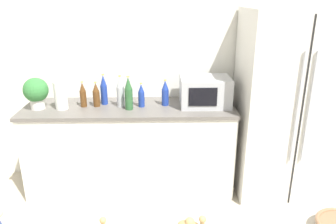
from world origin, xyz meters
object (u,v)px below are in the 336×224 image
Objects in this scene: refrigerator at (286,105)px; back_bottle_3 at (96,95)px; microwave at (205,91)px; back_bottle_0 at (104,90)px; potted_plant at (36,92)px; back_bottle_5 at (141,96)px; paper_towel_roll at (61,95)px; back_bottle_2 at (165,93)px; back_bottle_1 at (129,94)px; back_bottle_4 at (120,92)px; back_bottle_6 at (83,95)px.

refrigerator reaches higher than back_bottle_3.
back_bottle_3 is (-1.06, -0.01, -0.02)m from microwave.
back_bottle_0 is (-0.99, 0.06, 0.00)m from microwave.
potted_plant is 1.27× the size of back_bottle_5.
potted_plant is at bearing -168.71° from back_bottle_0.
microwave is 1.98× the size of back_bottle_3.
paper_towel_roll is at bearing -160.58° from back_bottle_0.
back_bottle_2 is (1.22, 0.08, -0.05)m from potted_plant.
back_bottle_3 is (-1.84, 0.07, 0.10)m from refrigerator.
potted_plant is 0.94× the size of back_bottle_1.
back_bottle_5 is (-0.62, -0.03, -0.03)m from microwave.
back_bottle_4 is 0.36m from back_bottle_6.
potted_plant reaches higher than back_bottle_6.
microwave is 1.87× the size of back_bottle_2.
microwave is (1.37, 0.08, 0.01)m from paper_towel_roll.
back_bottle_5 is (-0.23, -0.04, -0.01)m from back_bottle_2.
microwave reaches higher than back_bottle_3.
paper_towel_roll is 0.41m from back_bottle_0.
paper_towel_roll is 1.38m from microwave.
back_bottle_0 is at bearing 20.85° from back_bottle_6.
refrigerator is 1.18m from back_bottle_2.
potted_plant is at bearing 179.65° from refrigerator.
refrigerator is at bearing -5.77° from microwave.
refrigerator reaches higher than back_bottle_4.
refrigerator reaches higher than potted_plant.
potted_plant is at bearing -176.44° from back_bottle_2.
back_bottle_4 reaches higher than paper_towel_roll.
back_bottle_6 is at bearing 18.00° from paper_towel_roll.
paper_towel_roll reaches higher than back_bottle_5.
back_bottle_4 reaches higher than back_bottle_0.
back_bottle_5 is (0.20, -0.01, -0.04)m from back_bottle_4.
back_bottle_0 is 0.19m from back_bottle_4.
potted_plant is 0.87m from back_bottle_1.
paper_towel_roll is at bearing -167.57° from back_bottle_3.
refrigerator reaches higher than back_bottle_1.
back_bottle_5 is at bearing -13.14° from back_bottle_0.
potted_plant is at bearing -173.24° from back_bottle_6.
refrigerator is at bearing -1.89° from back_bottle_6.
back_bottle_2 is 1.09× the size of back_bottle_5.
microwave is at bearing 1.62° from back_bottle_4.
refrigerator is 2.16m from paper_towel_roll.
back_bottle_0 reaches higher than microwave.
potted_plant is at bearing -174.00° from back_bottle_3.
back_bottle_3 is 0.24m from back_bottle_4.
back_bottle_5 is 0.94× the size of back_bottle_6.
back_bottle_5 is at bearing 33.50° from back_bottle_1.
back_bottle_1 is at bearing -32.14° from back_bottle_0.
potted_plant is 0.43m from back_bottle_6.
microwave is 1.56× the size of back_bottle_4.
back_bottle_3 is (-0.32, 0.10, -0.04)m from back_bottle_1.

